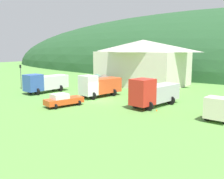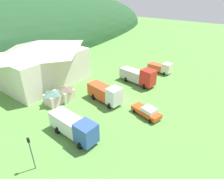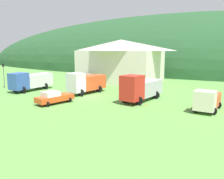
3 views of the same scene
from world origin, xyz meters
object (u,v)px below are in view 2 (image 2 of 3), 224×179
Objects in this scene: traffic_light_west at (31,151)px; light_truck_cream at (161,67)px; heavy_rig_white at (106,93)px; crane_truck_red at (139,76)px; traffic_cone_mid_row at (122,108)px; play_shed_pink at (53,97)px; play_shed_cream at (66,93)px; traffic_cone_near_pickup at (150,84)px; service_pickup_orange at (147,111)px; depot_building at (42,61)px; box_truck_blue at (74,126)px.

light_truck_cream is at bearing 0.64° from traffic_light_west.
heavy_rig_white is 9.67m from crane_truck_red.
traffic_light_west is at bearing 176.69° from traffic_cone_mid_row.
crane_truck_red is (15.48, -7.75, 0.48)m from play_shed_pink.
heavy_rig_white is at bearing -58.13° from play_shed_cream.
traffic_cone_mid_row is (-11.25, -0.49, 0.00)m from traffic_cone_near_pickup.
service_pickup_orange is 17.12m from traffic_light_west.
traffic_cone_mid_row is (-0.56, 4.26, -0.83)m from service_pickup_orange.
play_shed_pink is 0.35× the size of crane_truck_red.
depot_building is 26.29m from light_truck_cream.
depot_building is 23.31m from service_pickup_orange.
heavy_rig_white is 18.24m from light_truck_cream.
box_truck_blue is 27.65m from light_truck_cream.
crane_truck_red is at bearing 92.71° from heavy_rig_white.
depot_building is 19.26m from traffic_cone_mid_row.
heavy_rig_white is 11.63m from traffic_cone_near_pickup.
depot_building reaches higher than crane_truck_red.
traffic_cone_near_pickup is (12.45, -18.19, -4.56)m from depot_building.
traffic_light_west reaches higher than play_shed_pink.
traffic_cone_mid_row is (5.74, -10.12, -1.34)m from play_shed_pink.
traffic_cone_mid_row is at bearing -177.52° from traffic_cone_near_pickup.
play_shed_pink is at bearing -108.45° from crane_truck_red.
traffic_light_west is 15.90m from traffic_cone_mid_row.
depot_building is at bearing -127.92° from light_truck_cream.
traffic_cone_near_pickup is at bearing 46.80° from crane_truck_red.
heavy_rig_white is (5.88, -6.65, 0.41)m from play_shed_pink.
heavy_rig_white is at bearing -84.97° from depot_building.
heavy_rig_white reaches higher than traffic_cone_near_pickup.
traffic_light_west is (-16.22, 5.17, 1.83)m from service_pickup_orange.
service_pickup_orange is at bearing -68.69° from light_truck_cream.
play_shed_pink is at bearing 119.56° from traffic_cone_mid_row.
traffic_cone_near_pickup is at bearing 2.48° from traffic_cone_mid_row.
traffic_light_west is (-15.79, -2.56, 0.91)m from heavy_rig_white.
traffic_light_west reaches higher than light_truck_cream.
play_shed_pink is 11.71m from traffic_cone_mid_row.
light_truck_cream is (8.50, -1.08, -0.56)m from crane_truck_red.
light_truck_cream is (21.81, -8.13, -0.13)m from play_shed_cream.
crane_truck_red is at bearing 97.11° from box_truck_blue.
crane_truck_red reaches higher than traffic_cone_near_pickup.
traffic_cone_near_pickup is 1.05× the size of traffic_cone_mid_row.
light_truck_cream is at bearing 6.52° from traffic_cone_near_pickup.
traffic_cone_near_pickup is at bearing 84.24° from heavy_rig_white.
service_pickup_orange is 9.70× the size of traffic_cone_near_pickup.
play_shed_cream is 5.27× the size of traffic_cone_mid_row.
traffic_cone_near_pickup is (26.90, -0.42, -2.65)m from traffic_light_west.
traffic_cone_near_pickup is at bearing 91.64° from box_truck_blue.
play_shed_cream reaches higher than light_truck_cream.
crane_truck_red is at bearing -27.92° from play_shed_cream.
play_shed_pink is at bearing -106.33° from light_truck_cream.
box_truck_blue is 14.37× the size of traffic_cone_near_pickup.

